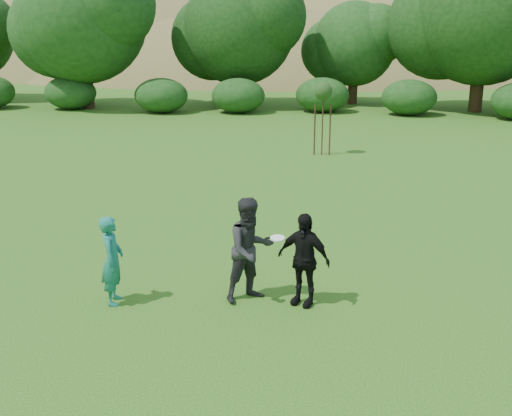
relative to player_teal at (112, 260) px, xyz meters
The scene contains 8 objects.
ground 2.52m from the player_teal, ahead, with size 120.00×120.00×0.00m, color #19470C.
player_teal is the anchor object (origin of this frame).
player_grey 2.59m from the player_teal, 10.01° to the left, with size 0.98×0.76×2.02m, color #252528.
player_black 3.57m from the player_teal, ahead, with size 1.05×0.44×1.79m, color black.
frisbee 3.11m from the player_teal, ahead, with size 0.27×0.27×0.06m.
sapling 14.95m from the player_teal, 75.66° to the left, with size 0.70×0.70×2.85m.
hillside 69.57m from the player_teal, 88.48° to the left, with size 150.00×72.00×52.00m.
tree_row 29.41m from the player_teal, 78.93° to the left, with size 53.92×10.38×9.62m.
Camera 1 is at (1.57, -10.72, 5.16)m, focal length 45.00 mm.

